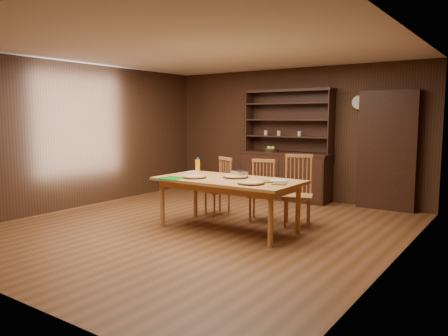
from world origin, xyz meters
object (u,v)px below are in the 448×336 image
Objects in this scene: china_hutch at (286,170)px; chair_left at (221,184)px; chair_right at (298,188)px; juice_bottle at (198,166)px; dining_table at (228,184)px; chair_center at (262,188)px.

china_hutch is 1.87m from chair_left.
chair_right reaches higher than juice_bottle.
china_hutch reaches higher than chair_left.
juice_bottle is at bearing 178.27° from chair_right.
china_hutch is 2.06m from chair_right.
chair_right reaches higher than dining_table.
chair_center reaches higher than chair_left.
juice_bottle is at bearing 157.59° from dining_table.
chair_right is at bearing 19.54° from juice_bottle.
chair_right reaches higher than chair_center.
chair_right is (1.38, 0.09, 0.06)m from chair_left.
dining_table is (0.40, -2.63, 0.08)m from china_hutch.
chair_center is 0.61m from chair_right.
chair_left is at bearing 166.08° from chair_center.
china_hutch is 9.27× the size of juice_bottle.
juice_bottle is (-0.91, -0.51, 0.35)m from chair_center.
china_hutch is at bearing 98.69° from dining_table.
chair_right is (1.09, -1.75, -0.03)m from china_hutch.
chair_center is 0.90× the size of chair_right.
china_hutch is at bearing 100.77° from chair_right.
chair_center reaches higher than dining_table.
china_hutch is 2.03× the size of chair_right.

